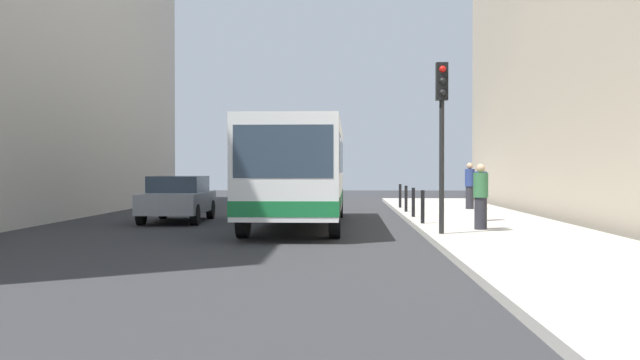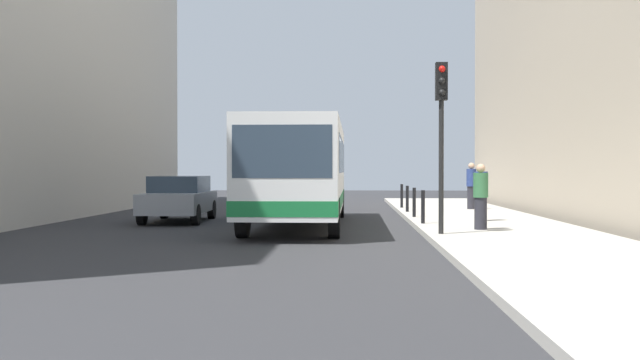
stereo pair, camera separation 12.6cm
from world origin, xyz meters
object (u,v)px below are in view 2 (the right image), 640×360
(car_behind_bus, at_px, (299,190))
(pedestrian_near_signal, at_px, (481,197))
(bus, at_px, (300,168))
(bollard_near, at_px, (423,207))
(bollard_farthest, at_px, (402,196))
(pedestrian_mid_sidewalk, at_px, (481,192))
(car_beside_bus, at_px, (179,197))
(pedestrian_far_sidewalk, at_px, (471,186))
(bollard_far, at_px, (407,199))
(bollard_mid, at_px, (414,202))
(traffic_light, at_px, (441,115))

(car_behind_bus, height_order, pedestrian_near_signal, pedestrian_near_signal)
(bus, height_order, bollard_near, bus)
(bollard_farthest, xyz_separation_m, pedestrian_near_signal, (1.27, -10.85, 0.37))
(car_behind_bus, bearing_deg, bus, 96.86)
(pedestrian_near_signal, distance_m, pedestrian_mid_sidewalk, 3.28)
(bus, height_order, car_beside_bus, bus)
(pedestrian_far_sidewalk, bearing_deg, bollard_far, -120.08)
(bus, distance_m, bollard_near, 3.86)
(bus, relative_size, bollard_mid, 11.61)
(bus, relative_size, car_behind_bus, 2.46)
(bollard_near, bearing_deg, pedestrian_near_signal, -58.49)
(bollard_near, xyz_separation_m, bollard_far, (0.00, 5.85, 0.00))
(bollard_far, bearing_deg, car_beside_bus, -156.64)
(bollard_farthest, height_order, pedestrian_near_signal, pedestrian_near_signal)
(bus, height_order, pedestrian_near_signal, bus)
(bollard_mid, xyz_separation_m, pedestrian_mid_sidewalk, (1.85, -1.77, 0.38))
(traffic_light, bearing_deg, bollard_near, 91.68)
(traffic_light, bearing_deg, pedestrian_mid_sidewalk, 69.02)
(traffic_light, relative_size, pedestrian_mid_sidewalk, 2.39)
(bus, xyz_separation_m, pedestrian_near_signal, (4.86, -3.00, -0.73))
(pedestrian_near_signal, bearing_deg, bollard_far, -49.95)
(car_behind_bus, bearing_deg, car_beside_bus, 70.30)
(car_behind_bus, xyz_separation_m, bollard_far, (4.30, -4.80, -0.16))
(bollard_near, bearing_deg, car_beside_bus, 161.50)
(car_beside_bus, xyz_separation_m, traffic_light, (7.73, -5.97, 2.22))
(bollard_farthest, distance_m, pedestrian_far_sidewalk, 2.84)
(car_behind_bus, distance_m, bollard_far, 6.45)
(car_behind_bus, xyz_separation_m, pedestrian_mid_sidewalk, (6.15, -9.49, 0.22))
(pedestrian_far_sidewalk, bearing_deg, car_beside_bus, -129.64)
(car_beside_bus, height_order, pedestrian_far_sidewalk, pedestrian_far_sidewalk)
(car_beside_bus, distance_m, bollard_mid, 7.64)
(bollard_mid, xyz_separation_m, bollard_farthest, (0.00, 5.85, 0.00))
(car_behind_bus, bearing_deg, bollard_near, 114.65)
(pedestrian_mid_sidewalk, bearing_deg, bollard_far, 179.72)
(bollard_near, bearing_deg, car_behind_bus, 111.98)
(bollard_mid, bearing_deg, car_beside_bus, -177.22)
(bollard_farthest, distance_m, pedestrian_near_signal, 10.93)
(bus, distance_m, pedestrian_far_sidewalk, 9.31)
(bollard_far, height_order, bollard_farthest, same)
(car_beside_bus, distance_m, bollard_farthest, 9.85)
(bollard_near, height_order, pedestrian_far_sidewalk, pedestrian_far_sidewalk)
(bollard_mid, xyz_separation_m, pedestrian_far_sidewalk, (2.64, 4.89, 0.43))
(traffic_light, bearing_deg, pedestrian_far_sidewalk, 77.25)
(bus, relative_size, traffic_light, 2.69)
(bollard_near, relative_size, pedestrian_near_signal, 0.56)
(bus, xyz_separation_m, bollard_far, (3.59, 4.93, -1.10))
(car_beside_bus, bearing_deg, bollard_farthest, -142.29)
(pedestrian_near_signal, bearing_deg, traffic_light, 79.66)
(bollard_far, bearing_deg, bus, -126.06)
(bus, relative_size, pedestrian_far_sidewalk, 6.10)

